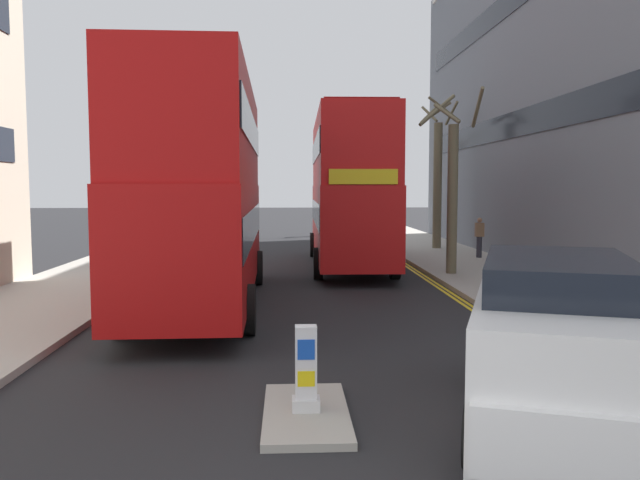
{
  "coord_description": "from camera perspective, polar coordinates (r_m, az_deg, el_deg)",
  "views": [
    {
      "loc": [
        -0.23,
        -3.15,
        2.98
      ],
      "look_at": [
        0.5,
        11.0,
        1.8
      ],
      "focal_mm": 35.47,
      "sensor_mm": 36.0,
      "label": 1
    }
  ],
  "objects": [
    {
      "name": "street_tree_near",
      "position": [
        30.06,
        10.56,
        5.51
      ],
      "size": [
        1.73,
        1.76,
        6.92
      ],
      "color": "#6B6047",
      "rests_on": "sidewalk_right"
    },
    {
      "name": "keep_left_bollard",
      "position": [
        8.33,
        -1.28,
        -11.79
      ],
      "size": [
        0.36,
        0.28,
        1.11
      ],
      "color": "silver",
      "rests_on": "traffic_island"
    },
    {
      "name": "street_tree_mid",
      "position": [
        40.55,
        6.0,
        4.79
      ],
      "size": [
        1.61,
        1.66,
        6.43
      ],
      "color": "#6B6047",
      "rests_on": "sidewalk_right"
    },
    {
      "name": "kerb_line_outer",
      "position": [
        18.01,
        12.03,
        -4.85
      ],
      "size": [
        0.1,
        56.0,
        0.01
      ],
      "primitive_type": "cube",
      "color": "yellow",
      "rests_on": "ground"
    },
    {
      "name": "street_tree_far",
      "position": [
        21.29,
        11.88,
        4.45
      ],
      "size": [
        2.01,
        1.99,
        6.01
      ],
      "color": "#6B6047",
      "rests_on": "sidewalk_right"
    },
    {
      "name": "kerb_line_inner",
      "position": [
        17.97,
        11.54,
        -4.87
      ],
      "size": [
        0.1,
        56.0,
        0.01
      ],
      "primitive_type": "cube",
      "color": "yellow",
      "rests_on": "ground"
    },
    {
      "name": "double_decker_bus_away",
      "position": [
        16.1,
        -10.54,
        4.86
      ],
      "size": [
        2.93,
        10.85,
        5.64
      ],
      "color": "#B20F0F",
      "rests_on": "ground"
    },
    {
      "name": "traffic_island",
      "position": [
        8.51,
        -1.27,
        -15.4
      ],
      "size": [
        1.1,
        2.2,
        0.1
      ],
      "primitive_type": "cube",
      "color": "#ADA89E",
      "rests_on": "ground"
    },
    {
      "name": "taxi_minivan",
      "position": [
        8.31,
        20.63,
        -8.85
      ],
      "size": [
        3.38,
        5.16,
        2.12
      ],
      "color": "white",
      "rests_on": "ground"
    },
    {
      "name": "sidewalk_right",
      "position": [
        20.5,
        16.27,
        -3.59
      ],
      "size": [
        4.0,
        80.0,
        0.14
      ],
      "primitive_type": "cube",
      "color": "#ADA89E",
      "rests_on": "ground"
    },
    {
      "name": "pedestrian_far",
      "position": [
        26.39,
        14.18,
        0.29
      ],
      "size": [
        0.34,
        0.22,
        1.62
      ],
      "color": "#2D2D38",
      "rests_on": "sidewalk_right"
    },
    {
      "name": "sidewalk_left",
      "position": [
        20.36,
        -20.91,
        -3.77
      ],
      "size": [
        4.0,
        80.0,
        0.14
      ],
      "primitive_type": "cube",
      "color": "#ADA89E",
      "rests_on": "ground"
    },
    {
      "name": "townhouse_terrace_right",
      "position": [
        28.62,
        26.42,
        12.54
      ],
      "size": [
        10.08,
        28.0,
        14.18
      ],
      "color": "slate",
      "rests_on": "ground"
    },
    {
      "name": "double_decker_bus_oncoming",
      "position": [
        23.73,
        2.62,
        4.88
      ],
      "size": [
        2.95,
        10.85,
        5.64
      ],
      "color": "red",
      "rests_on": "ground"
    }
  ]
}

